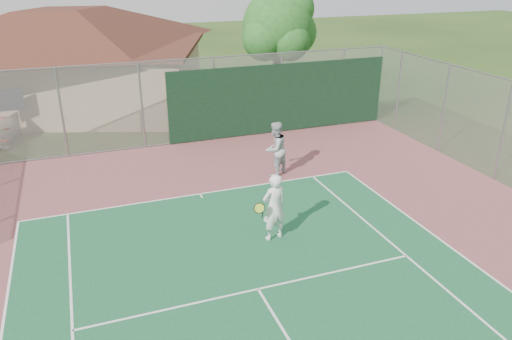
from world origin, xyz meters
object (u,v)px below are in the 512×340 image
(clubhouse, at_px, (66,49))
(tree, at_px, (280,28))
(player_white_front, at_px, (274,208))
(player_grey_back, at_px, (275,149))

(clubhouse, height_order, tree, tree)
(tree, bearing_deg, player_white_front, -113.10)
(tree, distance_m, player_white_front, 14.74)
(player_white_front, height_order, player_grey_back, player_grey_back)
(player_white_front, relative_size, player_grey_back, 0.98)
(clubhouse, bearing_deg, player_white_front, -53.59)
(player_white_front, bearing_deg, clubhouse, -84.15)
(clubhouse, bearing_deg, player_grey_back, -41.58)
(clubhouse, xyz_separation_m, tree, (10.43, -2.73, 0.94))
(clubhouse, distance_m, tree, 10.82)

